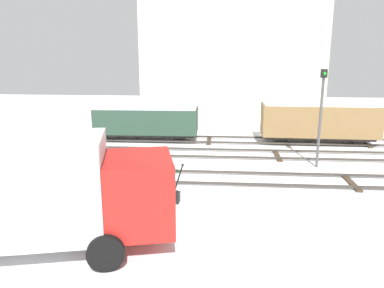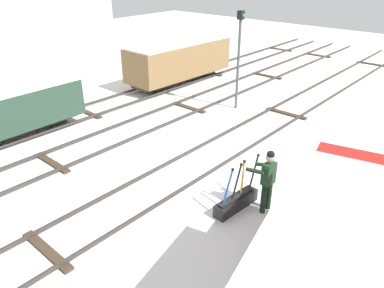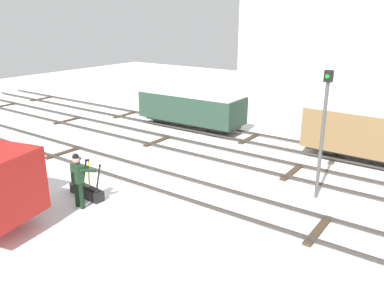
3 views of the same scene
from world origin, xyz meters
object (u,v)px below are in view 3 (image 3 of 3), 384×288
Objects in this scene: signal_post at (323,124)px; freight_car_near_switch at (191,108)px; switch_lever_frame at (87,190)px; freight_car_far_end at (384,135)px; rail_worker at (78,177)px.

signal_post is 0.73× the size of freight_car_near_switch.
freight_car_far_end is at bearing 55.08° from switch_lever_frame.
signal_post is at bearing 45.38° from rail_worker.
freight_car_far_end is (9.80, -0.00, 0.15)m from freight_car_near_switch.
switch_lever_frame is at bearing -128.01° from freight_car_far_end.
rail_worker is 10.23m from freight_car_near_switch.
freight_car_near_switch is (-8.67, 4.67, -1.46)m from signal_post.
freight_car_near_switch is 9.80m from freight_car_far_end.
switch_lever_frame is 0.39× the size of signal_post.
signal_post is (6.01, 5.20, 1.57)m from rail_worker.
signal_post is at bearing 39.73° from switch_lever_frame.
freight_car_near_switch reaches higher than rail_worker.
freight_car_near_switch is at bearing 151.69° from signal_post.
freight_car_far_end reaches higher than switch_lever_frame.
freight_car_far_end is (7.14, 9.88, 0.26)m from rail_worker.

